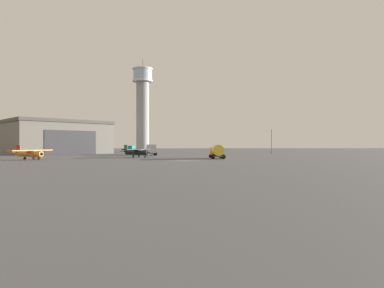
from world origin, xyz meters
The scene contains 9 objects.
ground_plane centered at (0.00, 0.00, 0.00)m, with size 400.00×400.00×0.00m, color #545456.
control_tower centered at (-13.72, 71.88, 19.38)m, with size 8.25×8.25×38.01m.
hangar centered at (-40.08, 48.31, 5.44)m, with size 37.96×37.06×10.84m.
airplane_black centered at (-10.63, 14.91, 1.40)m, with size 7.64×9.32×2.99m.
airplane_orange centered at (-31.18, 4.81, 1.37)m, with size 7.59×9.51×2.94m.
truck_box_silver centered at (-8.11, 31.35, 1.69)m, with size 3.74×7.33×3.07m.
truck_flatbed_teal centered at (-13.95, 42.16, 1.30)m, with size 7.55×4.63×2.67m.
truck_fuel_tanker_yellow centered at (7.49, 7.05, 1.68)m, with size 3.45×7.20×3.04m.
light_post_north centered at (31.15, 44.41, 5.01)m, with size 0.44×0.44×8.37m.
Camera 1 is at (-2.92, -65.23, 3.13)m, focal length 31.36 mm.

